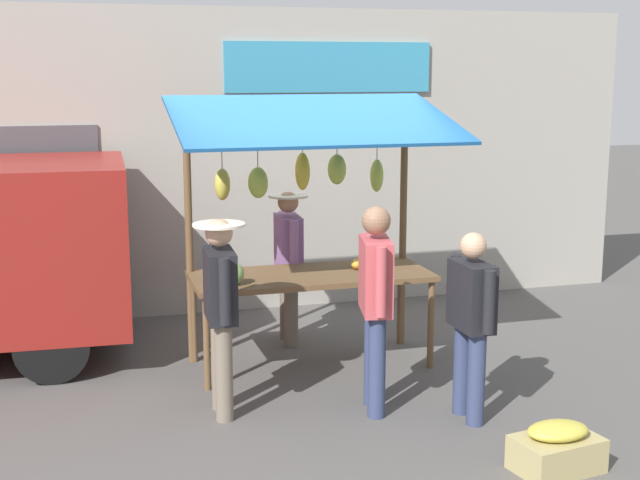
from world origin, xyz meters
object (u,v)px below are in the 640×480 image
object	(u,v)px
shopper_in_grey_tee	(471,315)
produce_crate_near	(557,449)
shopper_with_ponytail	(375,294)
shopper_with_shopping_bag	(220,302)
market_stall	(308,202)
vendor_with_sunhat	(288,255)

from	to	relation	value
shopper_in_grey_tee	produce_crate_near	world-z (taller)	shopper_in_grey_tee
shopper_with_ponytail	produce_crate_near	distance (m)	1.82
shopper_with_shopping_bag	produce_crate_near	xyz separation A→B (m)	(-2.04, 1.66, -0.78)
market_stall	shopper_with_shopping_bag	size ratio (longest dim) A/B	1.57
market_stall	shopper_with_ponytail	bearing A→B (deg)	99.35
market_stall	shopper_with_ponytail	distance (m)	1.40
vendor_with_sunhat	shopper_in_grey_tee	size ratio (longest dim) A/B	1.02
shopper_with_ponytail	market_stall	bearing A→B (deg)	21.77
shopper_with_shopping_bag	produce_crate_near	world-z (taller)	shopper_with_shopping_bag
shopper_with_shopping_bag	shopper_in_grey_tee	bearing A→B (deg)	-106.08
shopper_in_grey_tee	produce_crate_near	xyz separation A→B (m)	(-0.18, 1.02, -0.70)
shopper_with_ponytail	shopper_in_grey_tee	bearing A→B (deg)	-106.93
shopper_with_ponytail	shopper_with_shopping_bag	bearing A→B (deg)	89.89
market_stall	vendor_with_sunhat	world-z (taller)	market_stall
market_stall	shopper_with_ponytail	size ratio (longest dim) A/B	1.49
market_stall	produce_crate_near	world-z (taller)	market_stall
market_stall	shopper_with_ponytail	world-z (taller)	market_stall
shopper_with_shopping_bag	vendor_with_sunhat	bearing A→B (deg)	-26.98
vendor_with_sunhat	shopper_with_shopping_bag	xyz separation A→B (m)	(0.99, 1.72, 0.04)
shopper_with_shopping_bag	produce_crate_near	distance (m)	2.74
shopper_in_grey_tee	shopper_with_shopping_bag	size ratio (longest dim) A/B	0.94
vendor_with_sunhat	shopper_with_shopping_bag	bearing A→B (deg)	-26.26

